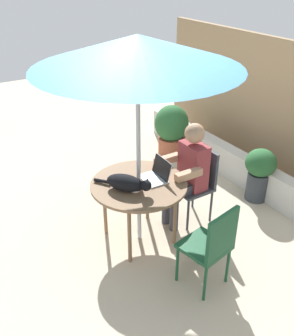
{
  "coord_description": "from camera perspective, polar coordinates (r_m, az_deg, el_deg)",
  "views": [
    {
      "loc": [
        2.95,
        -1.73,
        2.8
      ],
      "look_at": [
        0.0,
        0.1,
        0.87
      ],
      "focal_mm": 41.04,
      "sensor_mm": 36.0,
      "label": 1
    }
  ],
  "objects": [
    {
      "name": "potted_plant_by_chair",
      "position": [
        5.05,
        16.37,
        -0.47
      ],
      "size": [
        0.39,
        0.39,
        0.71
      ],
      "color": "#33383D",
      "rests_on": "ground"
    },
    {
      "name": "cat",
      "position": [
        3.84,
        -2.93,
        -2.31
      ],
      "size": [
        0.57,
        0.4,
        0.17
      ],
      "color": "black",
      "rests_on": "patio_table"
    },
    {
      "name": "potted_plant_near_fence",
      "position": [
        6.0,
        3.65,
        5.87
      ],
      "size": [
        0.53,
        0.53,
        0.81
      ],
      "color": "#9E5138",
      "rests_on": "ground"
    },
    {
      "name": "planter_wall_low",
      "position": [
        5.3,
        16.12,
        -1.48
      ],
      "size": [
        4.8,
        0.2,
        0.42
      ],
      "primitive_type": "cube",
      "color": "beige",
      "rests_on": "ground"
    },
    {
      "name": "laptop",
      "position": [
        4.05,
        1.57,
        -0.79
      ],
      "size": [
        0.31,
        0.26,
        0.21
      ],
      "color": "silver",
      "rests_on": "patio_table"
    },
    {
      "name": "chair_occupied",
      "position": [
        4.5,
        7.59,
        -1.58
      ],
      "size": [
        0.4,
        0.4,
        0.89
      ],
      "color": "#33383F",
      "rests_on": "ground"
    },
    {
      "name": "ground_plane",
      "position": [
        4.42,
        -1.12,
        -10.27
      ],
      "size": [
        14.0,
        14.0,
        0.0
      ],
      "primitive_type": "plane",
      "color": "#BCAD93"
    },
    {
      "name": "patio_umbrella",
      "position": [
        3.49,
        -1.46,
        16.91
      ],
      "size": [
        1.92,
        1.92,
        2.21
      ],
      "color": "#B7B7BC",
      "rests_on": "ground"
    },
    {
      "name": "chair_empty",
      "position": [
        3.57,
        9.66,
        -10.94
      ],
      "size": [
        0.47,
        0.47,
        0.89
      ],
      "color": "#194C2D",
      "rests_on": "ground"
    },
    {
      "name": "person_seated",
      "position": [
        4.33,
        6.1,
        -0.21
      ],
      "size": [
        0.48,
        0.48,
        1.23
      ],
      "color": "maroon",
      "rests_on": "ground"
    },
    {
      "name": "patio_table",
      "position": [
        4.03,
        -1.21,
        -2.98
      ],
      "size": [
        1.01,
        1.01,
        0.72
      ],
      "color": "brown",
      "rests_on": "ground"
    }
  ]
}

